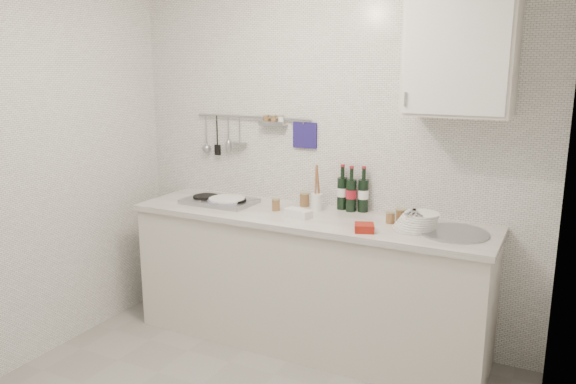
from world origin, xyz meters
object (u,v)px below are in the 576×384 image
(wall_cabinet, at_px, (461,54))
(wine_bottles, at_px, (352,188))
(utensil_crock, at_px, (316,200))
(plate_stack_hob, at_px, (225,201))
(plate_stack_sink, at_px, (417,221))

(wall_cabinet, distance_m, wine_bottles, 1.11)
(utensil_crock, bearing_deg, wall_cabinet, -0.89)
(wall_cabinet, height_order, plate_stack_hob, wall_cabinet)
(wine_bottles, xyz_separation_m, utensil_crock, (-0.22, -0.10, -0.08))
(plate_stack_hob, relative_size, plate_stack_sink, 1.03)
(plate_stack_sink, relative_size, utensil_crock, 0.85)
(wall_cabinet, distance_m, plate_stack_sink, 1.00)
(wine_bottles, distance_m, utensil_crock, 0.25)
(plate_stack_hob, height_order, utensil_crock, utensil_crock)
(plate_stack_sink, height_order, wine_bottles, wine_bottles)
(plate_stack_sink, xyz_separation_m, wine_bottles, (-0.51, 0.24, 0.11))
(plate_stack_hob, distance_m, wine_bottles, 0.90)
(wall_cabinet, xyz_separation_m, plate_stack_sink, (-0.17, -0.12, -0.98))
(plate_stack_hob, height_order, wine_bottles, wine_bottles)
(wall_cabinet, relative_size, plate_stack_hob, 2.48)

